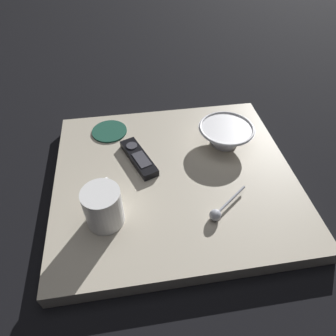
% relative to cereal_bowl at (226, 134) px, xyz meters
% --- Properties ---
extents(ground_plane, '(6.00, 6.00, 0.00)m').
position_rel_cereal_bowl_xyz_m(ground_plane, '(0.16, 0.10, -0.07)').
color(ground_plane, black).
extents(table, '(0.62, 0.56, 0.04)m').
position_rel_cereal_bowl_xyz_m(table, '(0.16, 0.10, -0.05)').
color(table, '#B7AD99').
rests_on(table, ground).
extents(cereal_bowl, '(0.16, 0.16, 0.06)m').
position_rel_cereal_bowl_xyz_m(cereal_bowl, '(0.00, 0.00, 0.00)').
color(cereal_bowl, silver).
rests_on(cereal_bowl, table).
extents(coffee_mug, '(0.08, 0.12, 0.10)m').
position_rel_cereal_bowl_xyz_m(coffee_mug, '(0.34, 0.22, 0.01)').
color(coffee_mug, white).
rests_on(coffee_mug, table).
extents(teaspoon, '(0.11, 0.09, 0.03)m').
position_rel_cereal_bowl_xyz_m(teaspoon, '(0.09, 0.25, -0.02)').
color(teaspoon, '#A3A5B2').
rests_on(teaspoon, table).
extents(tv_remote_near, '(0.09, 0.16, 0.02)m').
position_rel_cereal_bowl_xyz_m(tv_remote_near, '(0.25, 0.04, -0.02)').
color(tv_remote_near, black).
rests_on(tv_remote_near, table).
extents(drink_coaster, '(0.10, 0.10, 0.01)m').
position_rel_cereal_bowl_xyz_m(drink_coaster, '(0.33, -0.10, -0.03)').
color(drink_coaster, '#194738').
rests_on(drink_coaster, table).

